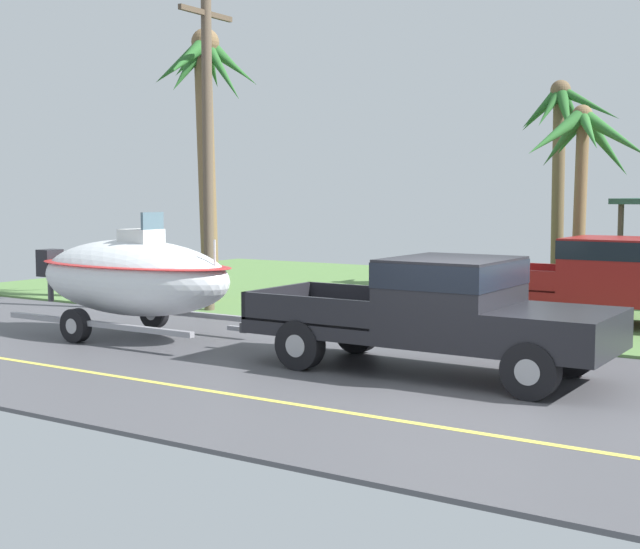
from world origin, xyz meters
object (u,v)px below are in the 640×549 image
pickup_truck_towing (449,309)px  utility_pole (208,146)px  palm_tree_near_left (560,133)px  boat_on_trailer (133,277)px  parked_pickup_background (609,277)px  palm_tree_mid (582,152)px  palm_tree_far_left (205,100)px

pickup_truck_towing → utility_pole: utility_pole is taller
utility_pole → palm_tree_near_left: bearing=59.3°
boat_on_trailer → parked_pickup_background: bearing=41.1°
parked_pickup_background → palm_tree_mid: bearing=119.6°
palm_tree_mid → utility_pole: (-7.19, -5.17, 0.12)m
parked_pickup_background → utility_pole: utility_pole is taller
boat_on_trailer → palm_tree_near_left: (4.31, 12.64, 3.32)m
pickup_truck_towing → palm_tree_near_left: palm_tree_near_left is taller
palm_tree_far_left → boat_on_trailer: bearing=-65.3°
palm_tree_near_left → boat_on_trailer: bearing=-108.8°
pickup_truck_towing → parked_pickup_background: size_ratio=1.01×
pickup_truck_towing → palm_tree_far_left: bearing=151.5°
parked_pickup_background → palm_tree_near_left: bearing=116.7°
boat_on_trailer → parked_pickup_background: size_ratio=0.98×
boat_on_trailer → utility_pole: 4.62m
parked_pickup_background → palm_tree_far_left: (-9.65, -1.60, 4.09)m
palm_tree_near_left → palm_tree_mid: size_ratio=1.23×
pickup_truck_towing → palm_tree_near_left: size_ratio=1.00×
boat_on_trailer → palm_tree_far_left: 6.65m
pickup_truck_towing → utility_pole: size_ratio=0.80×
palm_tree_near_left → palm_tree_mid: bearing=-65.1°
pickup_truck_towing → palm_tree_near_left: (-2.40, 12.64, 3.48)m
pickup_truck_towing → boat_on_trailer: size_ratio=1.03×
palm_tree_near_left → palm_tree_far_left: bearing=-130.1°
parked_pickup_background → boat_on_trailer: bearing=-138.9°
pickup_truck_towing → palm_tree_mid: size_ratio=1.22×
parked_pickup_background → palm_tree_mid: size_ratio=1.22×
palm_tree_far_left → pickup_truck_towing: bearing=-28.5°
palm_tree_far_left → palm_tree_near_left: bearing=49.9°
palm_tree_mid → palm_tree_far_left: size_ratio=0.71×
boat_on_trailer → palm_tree_mid: palm_tree_mid is taller
palm_tree_mid → utility_pole: size_ratio=0.65×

